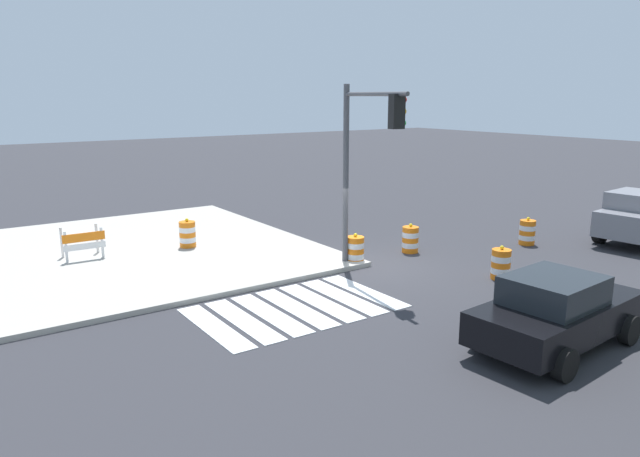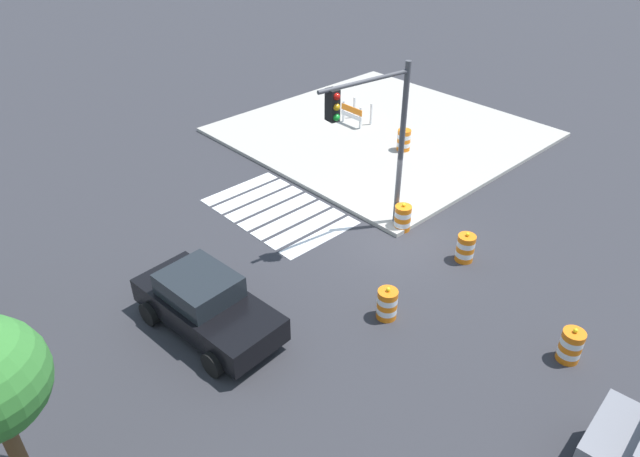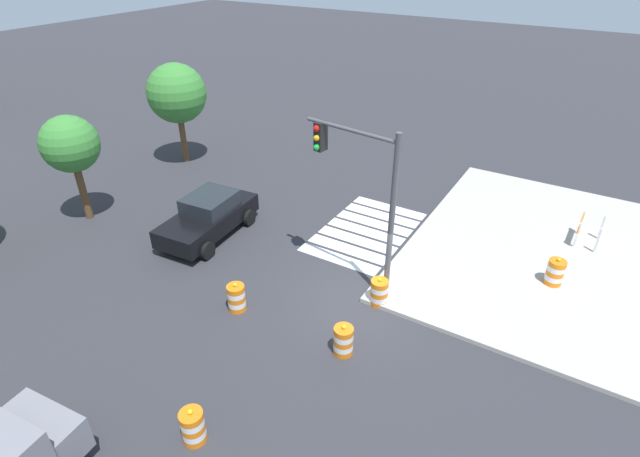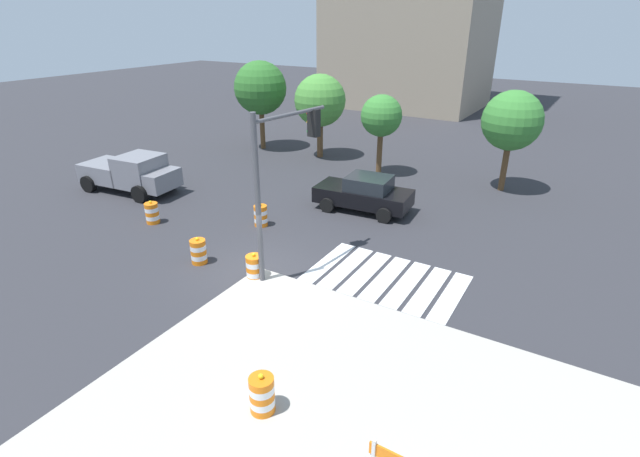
{
  "view_description": "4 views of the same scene",
  "coord_description": "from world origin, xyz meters",
  "px_view_note": "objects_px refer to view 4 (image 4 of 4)",
  "views": [
    {
      "loc": [
        11.54,
        13.79,
        5.3
      ],
      "look_at": [
        2.47,
        0.69,
        1.69
      ],
      "focal_mm": 32.92,
      "sensor_mm": 36.0,
      "label": 1
    },
    {
      "loc": [
        -9.72,
        12.61,
        10.68
      ],
      "look_at": [
        1.42,
        2.16,
        0.66
      ],
      "focal_mm": 32.15,
      "sensor_mm": 36.0,
      "label": 2
    },
    {
      "loc": [
        -11.25,
        -5.3,
        10.26
      ],
      "look_at": [
        2.05,
        2.76,
        0.85
      ],
      "focal_mm": 27.64,
      "sensor_mm": 36.0,
      "label": 3
    },
    {
      "loc": [
        9.14,
        -11.24,
        8.18
      ],
      "look_at": [
        0.71,
        2.98,
        0.63
      ],
      "focal_mm": 26.42,
      "sensor_mm": 36.0,
      "label": 4
    }
  ],
  "objects_px": {
    "traffic_barrel_median_near": "(152,213)",
    "street_tree_streetside_mid": "(320,101)",
    "street_tree_streetside_near": "(381,116)",
    "street_tree_corner_lot": "(260,88)",
    "street_tree_streetside_far": "(512,121)",
    "sports_car": "(364,193)",
    "traffic_barrel_on_sidewalk": "(262,394)",
    "traffic_light_pole": "(282,162)",
    "pickup_truck": "(132,173)",
    "traffic_barrel_near_corner": "(199,251)",
    "traffic_barrel_median_far": "(254,268)",
    "traffic_barrel_crosswalk_end": "(261,216)"
  },
  "relations": [
    {
      "from": "sports_car",
      "to": "street_tree_streetside_near",
      "type": "xyz_separation_m",
      "value": [
        -1.63,
        5.23,
        2.4
      ]
    },
    {
      "from": "sports_car",
      "to": "traffic_barrel_crosswalk_end",
      "type": "bearing_deg",
      "value": -128.2
    },
    {
      "from": "street_tree_streetside_mid",
      "to": "street_tree_streetside_far",
      "type": "xyz_separation_m",
      "value": [
        11.08,
        -0.57,
        0.06
      ]
    },
    {
      "from": "street_tree_streetside_near",
      "to": "street_tree_streetside_far",
      "type": "distance_m",
      "value": 6.51
    },
    {
      "from": "traffic_barrel_crosswalk_end",
      "to": "street_tree_streetside_mid",
      "type": "height_order",
      "value": "street_tree_streetside_mid"
    },
    {
      "from": "traffic_barrel_near_corner",
      "to": "street_tree_streetside_mid",
      "type": "bearing_deg",
      "value": 103.3
    },
    {
      "from": "traffic_barrel_on_sidewalk",
      "to": "street_tree_streetside_near",
      "type": "height_order",
      "value": "street_tree_streetside_near"
    },
    {
      "from": "traffic_barrel_median_far",
      "to": "traffic_barrel_on_sidewalk",
      "type": "relative_size",
      "value": 1.0
    },
    {
      "from": "traffic_barrel_on_sidewalk",
      "to": "street_tree_streetside_far",
      "type": "xyz_separation_m",
      "value": [
        1.46,
        18.12,
        2.9
      ]
    },
    {
      "from": "traffic_barrel_near_corner",
      "to": "street_tree_streetside_mid",
      "type": "relative_size",
      "value": 0.2
    },
    {
      "from": "traffic_barrel_near_corner",
      "to": "street_tree_corner_lot",
      "type": "xyz_separation_m",
      "value": [
        -7.68,
        14.0,
        3.44
      ]
    },
    {
      "from": "traffic_barrel_near_corner",
      "to": "street_tree_corner_lot",
      "type": "distance_m",
      "value": 16.33
    },
    {
      "from": "pickup_truck",
      "to": "traffic_light_pole",
      "type": "height_order",
      "value": "traffic_light_pole"
    },
    {
      "from": "traffic_barrel_median_far",
      "to": "street_tree_streetside_far",
      "type": "xyz_separation_m",
      "value": [
        5.27,
        13.51,
        3.05
      ]
    },
    {
      "from": "pickup_truck",
      "to": "street_tree_corner_lot",
      "type": "distance_m",
      "value": 10.53
    },
    {
      "from": "traffic_barrel_near_corner",
      "to": "traffic_barrel_median_near",
      "type": "height_order",
      "value": "same"
    },
    {
      "from": "sports_car",
      "to": "pickup_truck",
      "type": "bearing_deg",
      "value": -161.63
    },
    {
      "from": "traffic_barrel_median_near",
      "to": "street_tree_streetside_near",
      "type": "height_order",
      "value": "street_tree_streetside_near"
    },
    {
      "from": "traffic_barrel_crosswalk_end",
      "to": "traffic_light_pole",
      "type": "xyz_separation_m",
      "value": [
        3.07,
        -2.64,
        3.46
      ]
    },
    {
      "from": "traffic_barrel_median_near",
      "to": "street_tree_streetside_mid",
      "type": "relative_size",
      "value": 0.2
    },
    {
      "from": "traffic_barrel_median_far",
      "to": "street_tree_corner_lot",
      "type": "height_order",
      "value": "street_tree_corner_lot"
    },
    {
      "from": "traffic_barrel_median_far",
      "to": "traffic_barrel_on_sidewalk",
      "type": "distance_m",
      "value": 5.97
    },
    {
      "from": "traffic_barrel_median_far",
      "to": "street_tree_streetside_mid",
      "type": "xyz_separation_m",
      "value": [
        -5.81,
        14.08,
        2.99
      ]
    },
    {
      "from": "traffic_barrel_median_far",
      "to": "street_tree_corner_lot",
      "type": "xyz_separation_m",
      "value": [
        -10.14,
        13.93,
        3.44
      ]
    },
    {
      "from": "street_tree_streetside_mid",
      "to": "sports_car",
      "type": "bearing_deg",
      "value": -46.54
    },
    {
      "from": "sports_car",
      "to": "street_tree_streetside_near",
      "type": "bearing_deg",
      "value": 107.27
    },
    {
      "from": "traffic_barrel_median_far",
      "to": "traffic_light_pole",
      "type": "distance_m",
      "value": 3.65
    },
    {
      "from": "sports_car",
      "to": "traffic_barrel_near_corner",
      "type": "bearing_deg",
      "value": -110.98
    },
    {
      "from": "street_tree_streetside_mid",
      "to": "street_tree_streetside_near",
      "type": "bearing_deg",
      "value": -16.4
    },
    {
      "from": "street_tree_corner_lot",
      "to": "sports_car",
      "type": "bearing_deg",
      "value": -31.34
    },
    {
      "from": "pickup_truck",
      "to": "street_tree_streetside_near",
      "type": "bearing_deg",
      "value": 43.39
    },
    {
      "from": "traffic_barrel_median_near",
      "to": "traffic_light_pole",
      "type": "xyz_separation_m",
      "value": [
        7.23,
        -0.5,
        3.46
      ]
    },
    {
      "from": "traffic_barrel_on_sidewalk",
      "to": "traffic_light_pole",
      "type": "xyz_separation_m",
      "value": [
        -3.29,
        5.66,
        3.31
      ]
    },
    {
      "from": "traffic_barrel_crosswalk_end",
      "to": "street_tree_streetside_mid",
      "type": "distance_m",
      "value": 11.29
    },
    {
      "from": "sports_car",
      "to": "street_tree_streetside_far",
      "type": "distance_m",
      "value": 8.18
    },
    {
      "from": "traffic_barrel_near_corner",
      "to": "traffic_barrel_crosswalk_end",
      "type": "relative_size",
      "value": 1.0
    },
    {
      "from": "traffic_barrel_median_near",
      "to": "street_tree_streetside_mid",
      "type": "height_order",
      "value": "street_tree_streetside_mid"
    },
    {
      "from": "traffic_barrel_near_corner",
      "to": "traffic_barrel_median_near",
      "type": "relative_size",
      "value": 1.0
    },
    {
      "from": "sports_car",
      "to": "traffic_light_pole",
      "type": "height_order",
      "value": "traffic_light_pole"
    },
    {
      "from": "traffic_barrel_median_near",
      "to": "street_tree_streetside_far",
      "type": "bearing_deg",
      "value": 44.94
    },
    {
      "from": "traffic_barrel_median_far",
      "to": "street_tree_streetside_far",
      "type": "height_order",
      "value": "street_tree_streetside_far"
    },
    {
      "from": "traffic_light_pole",
      "to": "street_tree_streetside_mid",
      "type": "height_order",
      "value": "traffic_light_pole"
    },
    {
      "from": "traffic_barrel_on_sidewalk",
      "to": "pickup_truck",
      "type": "bearing_deg",
      "value": 149.67
    },
    {
      "from": "street_tree_streetside_near",
      "to": "street_tree_streetside_mid",
      "type": "height_order",
      "value": "street_tree_streetside_mid"
    },
    {
      "from": "traffic_barrel_median_near",
      "to": "street_tree_streetside_mid",
      "type": "xyz_separation_m",
      "value": [
        0.91,
        12.53,
        2.99
      ]
    },
    {
      "from": "street_tree_streetside_mid",
      "to": "traffic_barrel_median_near",
      "type": "bearing_deg",
      "value": -94.14
    },
    {
      "from": "street_tree_streetside_near",
      "to": "street_tree_corner_lot",
      "type": "distance_m",
      "value": 9.06
    },
    {
      "from": "sports_car",
      "to": "traffic_barrel_near_corner",
      "type": "distance_m",
      "value": 8.11
    },
    {
      "from": "street_tree_streetside_near",
      "to": "sports_car",
      "type": "bearing_deg",
      "value": -72.73
    },
    {
      "from": "pickup_truck",
      "to": "traffic_light_pole",
      "type": "distance_m",
      "value": 11.83
    }
  ]
}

